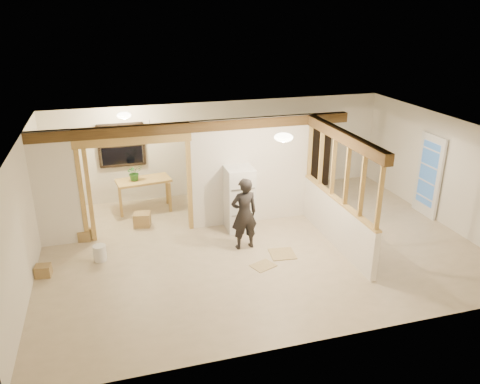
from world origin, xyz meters
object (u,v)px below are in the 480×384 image
object	(u,v)px
refrigerator	(239,199)
work_table	(145,195)
bookshelf	(313,154)
woman	(244,214)
shop_vac	(58,212)

from	to	relation	value
refrigerator	work_table	size ratio (longest dim) A/B	1.14
refrigerator	bookshelf	bearing A→B (deg)	38.28
work_table	refrigerator	bearing A→B (deg)	-48.43
bookshelf	woman	bearing A→B (deg)	-133.47
woman	bookshelf	world-z (taller)	bookshelf
refrigerator	shop_vac	xyz separation A→B (m)	(-4.01, 1.37, -0.41)
woman	work_table	xyz separation A→B (m)	(-1.83, 2.59, -0.37)
shop_vac	work_table	bearing A→B (deg)	8.94
woman	bookshelf	bearing A→B (deg)	-138.34
woman	shop_vac	size ratio (longest dim) A/B	2.36
shop_vac	bookshelf	xyz separation A→B (m)	(6.78, 0.81, 0.59)
refrigerator	bookshelf	xyz separation A→B (m)	(2.77, 2.18, 0.18)
refrigerator	bookshelf	size ratio (longest dim) A/B	0.80
shop_vac	woman	bearing A→B (deg)	-30.42
refrigerator	woman	world-z (taller)	woman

